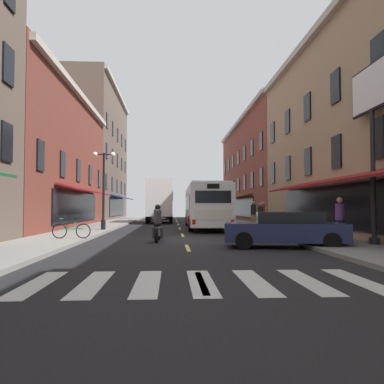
{
  "coord_description": "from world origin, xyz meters",
  "views": [
    {
      "loc": [
        -0.62,
        -17.78,
        1.54
      ],
      "look_at": [
        0.68,
        5.81,
        2.48
      ],
      "focal_mm": 35.4,
      "sensor_mm": 36.0,
      "label": 1
    }
  ],
  "objects_px": {
    "pedestrian_mid": "(253,214)",
    "pedestrian_near": "(263,212)",
    "box_truck": "(160,201)",
    "pedestrian_rear": "(340,219)",
    "transit_bus": "(205,206)",
    "bicycle_near": "(71,230)",
    "street_lamp_twin": "(104,186)",
    "motorcycle_rider": "(158,226)",
    "billboard_sign": "(372,107)",
    "sedan_mid": "(161,214)",
    "sedan_near": "(285,229)",
    "pedestrian_far": "(260,215)"
  },
  "relations": [
    {
      "from": "pedestrian_near",
      "to": "street_lamp_twin",
      "type": "xyz_separation_m",
      "value": [
        -11.61,
        -6.31,
        1.74
      ]
    },
    {
      "from": "sedan_mid",
      "to": "pedestrian_far",
      "type": "height_order",
      "value": "pedestrian_far"
    },
    {
      "from": "street_lamp_twin",
      "to": "sedan_near",
      "type": "bearing_deg",
      "value": -48.44
    },
    {
      "from": "billboard_sign",
      "to": "sedan_mid",
      "type": "distance_m",
      "value": 35.18
    },
    {
      "from": "billboard_sign",
      "to": "pedestrian_mid",
      "type": "xyz_separation_m",
      "value": [
        -2.07,
        11.59,
        -4.31
      ]
    },
    {
      "from": "billboard_sign",
      "to": "pedestrian_near",
      "type": "height_order",
      "value": "billboard_sign"
    },
    {
      "from": "pedestrian_near",
      "to": "street_lamp_twin",
      "type": "bearing_deg",
      "value": 92.84
    },
    {
      "from": "box_truck",
      "to": "pedestrian_rear",
      "type": "bearing_deg",
      "value": -69.79
    },
    {
      "from": "sedan_near",
      "to": "pedestrian_far",
      "type": "relative_size",
      "value": 2.83
    },
    {
      "from": "pedestrian_mid",
      "to": "pedestrian_near",
      "type": "bearing_deg",
      "value": 62.11
    },
    {
      "from": "sedan_near",
      "to": "pedestrian_far",
      "type": "xyz_separation_m",
      "value": [
        2.05,
        12.67,
        0.3
      ]
    },
    {
      "from": "sedan_mid",
      "to": "street_lamp_twin",
      "type": "height_order",
      "value": "street_lamp_twin"
    },
    {
      "from": "motorcycle_rider",
      "to": "street_lamp_twin",
      "type": "bearing_deg",
      "value": 117.87
    },
    {
      "from": "street_lamp_twin",
      "to": "pedestrian_mid",
      "type": "bearing_deg",
      "value": 9.5
    },
    {
      "from": "pedestrian_far",
      "to": "bicycle_near",
      "type": "bearing_deg",
      "value": 72.1
    },
    {
      "from": "pedestrian_near",
      "to": "motorcycle_rider",
      "type": "bearing_deg",
      "value": 123.09
    },
    {
      "from": "sedan_near",
      "to": "box_truck",
      "type": "bearing_deg",
      "value": 103.68
    },
    {
      "from": "box_truck",
      "to": "billboard_sign",
      "type": "bearing_deg",
      "value": -68.86
    },
    {
      "from": "sedan_mid",
      "to": "bicycle_near",
      "type": "height_order",
      "value": "sedan_mid"
    },
    {
      "from": "billboard_sign",
      "to": "sedan_near",
      "type": "xyz_separation_m",
      "value": [
        -3.32,
        0.27,
        -4.69
      ]
    },
    {
      "from": "motorcycle_rider",
      "to": "pedestrian_rear",
      "type": "bearing_deg",
      "value": -15.01
    },
    {
      "from": "transit_bus",
      "to": "street_lamp_twin",
      "type": "relative_size",
      "value": 2.47
    },
    {
      "from": "box_truck",
      "to": "sedan_mid",
      "type": "bearing_deg",
      "value": 90.77
    },
    {
      "from": "billboard_sign",
      "to": "bicycle_near",
      "type": "distance_m",
      "value": 13.47
    },
    {
      "from": "box_truck",
      "to": "street_lamp_twin",
      "type": "height_order",
      "value": "street_lamp_twin"
    },
    {
      "from": "box_truck",
      "to": "pedestrian_rear",
      "type": "distance_m",
      "value": 23.11
    },
    {
      "from": "pedestrian_far",
      "to": "box_truck",
      "type": "bearing_deg",
      "value": -22.16
    },
    {
      "from": "billboard_sign",
      "to": "pedestrian_mid",
      "type": "bearing_deg",
      "value": 100.13
    },
    {
      "from": "billboard_sign",
      "to": "motorcycle_rider",
      "type": "height_order",
      "value": "billboard_sign"
    },
    {
      "from": "pedestrian_far",
      "to": "pedestrian_rear",
      "type": "distance_m",
      "value": 11.87
    },
    {
      "from": "transit_bus",
      "to": "pedestrian_near",
      "type": "distance_m",
      "value": 5.73
    },
    {
      "from": "pedestrian_mid",
      "to": "pedestrian_far",
      "type": "distance_m",
      "value": 1.58
    },
    {
      "from": "sedan_mid",
      "to": "motorcycle_rider",
      "type": "xyz_separation_m",
      "value": [
        0.67,
        -30.62,
        0.01
      ]
    },
    {
      "from": "street_lamp_twin",
      "to": "pedestrian_far",
      "type": "bearing_deg",
      "value": 15.77
    },
    {
      "from": "transit_bus",
      "to": "motorcycle_rider",
      "type": "bearing_deg",
      "value": -106.55
    },
    {
      "from": "motorcycle_rider",
      "to": "pedestrian_near",
      "type": "xyz_separation_m",
      "value": [
        7.99,
        13.17,
        0.4
      ]
    },
    {
      "from": "pedestrian_near",
      "to": "pedestrian_far",
      "type": "relative_size",
      "value": 1.09
    },
    {
      "from": "box_truck",
      "to": "pedestrian_far",
      "type": "distance_m",
      "value": 12.41
    },
    {
      "from": "motorcycle_rider",
      "to": "pedestrian_near",
      "type": "height_order",
      "value": "pedestrian_near"
    },
    {
      "from": "transit_bus",
      "to": "pedestrian_rear",
      "type": "distance_m",
      "value": 13.07
    },
    {
      "from": "transit_bus",
      "to": "bicycle_near",
      "type": "height_order",
      "value": "transit_bus"
    },
    {
      "from": "pedestrian_near",
      "to": "transit_bus",
      "type": "bearing_deg",
      "value": 94.58
    },
    {
      "from": "billboard_sign",
      "to": "pedestrian_mid",
      "type": "distance_m",
      "value": 12.53
    },
    {
      "from": "billboard_sign",
      "to": "pedestrian_far",
      "type": "relative_size",
      "value": 4.13
    },
    {
      "from": "billboard_sign",
      "to": "bicycle_near",
      "type": "xyz_separation_m",
      "value": [
        -12.12,
        3.26,
        -4.89
      ]
    },
    {
      "from": "pedestrian_mid",
      "to": "box_truck",
      "type": "bearing_deg",
      "value": 114.09
    },
    {
      "from": "pedestrian_far",
      "to": "billboard_sign",
      "type": "bearing_deg",
      "value": 125.95
    },
    {
      "from": "transit_bus",
      "to": "sedan_mid",
      "type": "height_order",
      "value": "transit_bus"
    },
    {
      "from": "billboard_sign",
      "to": "sedan_mid",
      "type": "relative_size",
      "value": 1.47
    },
    {
      "from": "bicycle_near",
      "to": "pedestrian_far",
      "type": "bearing_deg",
      "value": 41.76
    }
  ]
}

